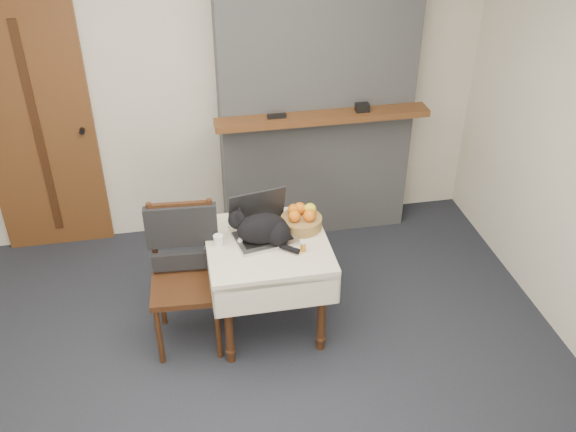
# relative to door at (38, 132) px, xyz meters

# --- Properties ---
(ground) EXTENTS (4.50, 4.50, 0.00)m
(ground) POSITION_rel_door_xyz_m (1.20, -1.97, -1.00)
(ground) COLOR black
(ground) RESTS_ON ground
(room_shell) EXTENTS (4.52, 4.01, 2.61)m
(room_shell) POSITION_rel_door_xyz_m (1.20, -1.51, 0.76)
(room_shell) COLOR beige
(room_shell) RESTS_ON ground
(door) EXTENTS (0.82, 0.10, 2.00)m
(door) POSITION_rel_door_xyz_m (0.00, 0.00, 0.00)
(door) COLOR brown
(door) RESTS_ON ground
(chimney) EXTENTS (1.62, 0.48, 2.60)m
(chimney) POSITION_rel_door_xyz_m (2.10, -0.13, 0.30)
(chimney) COLOR gray
(chimney) RESTS_ON ground
(side_table) EXTENTS (0.78, 0.78, 0.70)m
(side_table) POSITION_rel_door_xyz_m (1.52, -1.31, -0.41)
(side_table) COLOR #39200F
(side_table) RESTS_ON ground
(laptop) EXTENTS (0.44, 0.40, 0.29)m
(laptop) POSITION_rel_door_xyz_m (1.50, -1.22, -0.23)
(laptop) COLOR #B7B7BC
(laptop) RESTS_ON side_table
(cat) EXTENTS (0.44, 0.34, 0.24)m
(cat) POSITION_rel_door_xyz_m (1.50, -1.31, -0.20)
(cat) COLOR black
(cat) RESTS_ON side_table
(cream_jar) EXTENTS (0.06, 0.06, 0.07)m
(cream_jar) POSITION_rel_door_xyz_m (1.21, -1.29, -0.26)
(cream_jar) COLOR white
(cream_jar) RESTS_ON side_table
(pill_bottle) EXTENTS (0.04, 0.04, 0.08)m
(pill_bottle) POSITION_rel_door_xyz_m (1.72, -1.45, -0.26)
(pill_bottle) COLOR #B46C16
(pill_bottle) RESTS_ON side_table
(fruit_basket) EXTENTS (0.27, 0.27, 0.15)m
(fruit_basket) POSITION_rel_door_xyz_m (1.77, -1.18, -0.24)
(fruit_basket) COLOR #9E733F
(fruit_basket) RESTS_ON side_table
(desk_clutter) EXTENTS (0.12, 0.06, 0.01)m
(desk_clutter) POSITION_rel_door_xyz_m (1.66, -1.24, -0.30)
(desk_clutter) COLOR black
(desk_clutter) RESTS_ON side_table
(chair) EXTENTS (0.47, 0.46, 0.99)m
(chair) POSITION_rel_door_xyz_m (0.98, -1.27, -0.37)
(chair) COLOR #39200F
(chair) RESTS_ON ground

